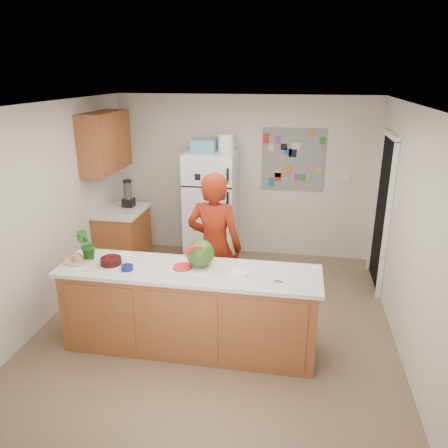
% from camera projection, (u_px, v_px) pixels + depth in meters
% --- Properties ---
extents(floor, '(4.00, 4.50, 0.02)m').
position_uv_depth(floor, '(217.00, 324.00, 5.16)').
color(floor, brown).
rests_on(floor, ground).
extents(wall_back, '(4.00, 0.02, 2.50)m').
position_uv_depth(wall_back, '(244.00, 177.00, 6.84)').
color(wall_back, beige).
rests_on(wall_back, ground).
extents(wall_left, '(0.02, 4.50, 2.50)m').
position_uv_depth(wall_left, '(47.00, 214.00, 5.07)').
color(wall_left, beige).
rests_on(wall_left, ground).
extents(wall_right, '(0.02, 4.50, 2.50)m').
position_uv_depth(wall_right, '(412.00, 235.00, 4.41)').
color(wall_right, beige).
rests_on(wall_right, ground).
extents(ceiling, '(4.00, 4.50, 0.02)m').
position_uv_depth(ceiling, '(216.00, 104.00, 4.33)').
color(ceiling, white).
rests_on(ceiling, wall_back).
extents(doorway, '(0.03, 0.85, 2.04)m').
position_uv_depth(doorway, '(383.00, 213.00, 5.84)').
color(doorway, black).
rests_on(doorway, ground).
extents(peninsula_base, '(2.60, 0.62, 0.88)m').
position_uv_depth(peninsula_base, '(190.00, 311.00, 4.58)').
color(peninsula_base, brown).
rests_on(peninsula_base, floor).
extents(peninsula_top, '(2.68, 0.70, 0.04)m').
position_uv_depth(peninsula_top, '(188.00, 271.00, 4.43)').
color(peninsula_top, silver).
rests_on(peninsula_top, peninsula_base).
extents(side_counter_base, '(0.60, 0.80, 0.86)m').
position_uv_depth(side_counter_base, '(124.00, 240.00, 6.55)').
color(side_counter_base, brown).
rests_on(side_counter_base, floor).
extents(side_counter_top, '(0.64, 0.84, 0.04)m').
position_uv_depth(side_counter_top, '(121.00, 211.00, 6.40)').
color(side_counter_top, silver).
rests_on(side_counter_top, side_counter_base).
extents(upper_cabinets, '(0.35, 1.00, 0.80)m').
position_uv_depth(upper_cabinets, '(105.00, 141.00, 6.04)').
color(upper_cabinets, brown).
rests_on(upper_cabinets, wall_left).
extents(refrigerator, '(0.75, 0.70, 1.70)m').
position_uv_depth(refrigerator, '(211.00, 207.00, 6.70)').
color(refrigerator, silver).
rests_on(refrigerator, floor).
extents(fridge_top_bin, '(0.35, 0.28, 0.18)m').
position_uv_depth(fridge_top_bin, '(204.00, 145.00, 6.40)').
color(fridge_top_bin, '#5999B2').
rests_on(fridge_top_bin, refrigerator).
extents(photo_collage, '(0.95, 0.01, 0.95)m').
position_uv_depth(photo_collage, '(293.00, 160.00, 6.60)').
color(photo_collage, slate).
rests_on(photo_collage, wall_back).
extents(person, '(0.69, 0.50, 1.78)m').
position_uv_depth(person, '(215.00, 247.00, 5.05)').
color(person, maroon).
rests_on(person, floor).
extents(blender_appliance, '(0.12, 0.12, 0.38)m').
position_uv_depth(blender_appliance, '(128.00, 194.00, 6.49)').
color(blender_appliance, black).
rests_on(blender_appliance, side_counter_top).
extents(cutting_board, '(0.48, 0.39, 0.01)m').
position_uv_depth(cutting_board, '(194.00, 267.00, 4.46)').
color(cutting_board, silver).
rests_on(cutting_board, peninsula_top).
extents(watermelon, '(0.29, 0.29, 0.29)m').
position_uv_depth(watermelon, '(200.00, 253.00, 4.42)').
color(watermelon, '#295B12').
rests_on(watermelon, cutting_board).
extents(watermelon_slice, '(0.19, 0.19, 0.02)m').
position_uv_depth(watermelon_slice, '(183.00, 267.00, 4.42)').
color(watermelon_slice, '#C52646').
rests_on(watermelon_slice, cutting_board).
extents(cherry_bowl, '(0.26, 0.26, 0.07)m').
position_uv_depth(cherry_bowl, '(111.00, 261.00, 4.53)').
color(cherry_bowl, black).
rests_on(cherry_bowl, peninsula_top).
extents(white_bowl, '(0.22, 0.22, 0.06)m').
position_uv_depth(white_bowl, '(123.00, 257.00, 4.63)').
color(white_bowl, silver).
rests_on(white_bowl, peninsula_top).
extents(cobalt_bowl, '(0.14, 0.14, 0.05)m').
position_uv_depth(cobalt_bowl, '(127.00, 268.00, 4.40)').
color(cobalt_bowl, navy).
rests_on(cobalt_bowl, peninsula_top).
extents(plate, '(0.35, 0.35, 0.02)m').
position_uv_depth(plate, '(78.00, 261.00, 4.60)').
color(plate, tan).
rests_on(plate, peninsula_top).
extents(paper_towel, '(0.21, 0.19, 0.02)m').
position_uv_depth(paper_towel, '(239.00, 273.00, 4.32)').
color(paper_towel, silver).
rests_on(paper_towel, peninsula_top).
extents(keys, '(0.09, 0.05, 0.01)m').
position_uv_depth(keys, '(278.00, 281.00, 4.15)').
color(keys, gray).
rests_on(keys, peninsula_top).
extents(potted_plant, '(0.23, 0.23, 0.33)m').
position_uv_depth(potted_plant, '(86.00, 245.00, 4.60)').
color(potted_plant, '#114613').
rests_on(potted_plant, peninsula_top).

